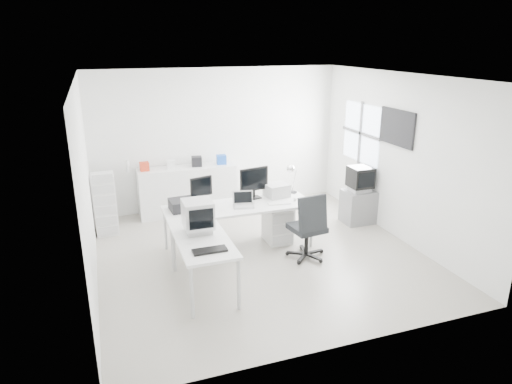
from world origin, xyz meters
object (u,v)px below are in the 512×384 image
object	(u,v)px
drawer_pedestal	(277,224)
office_chair	(307,225)
crt_tv	(360,179)
inkjet_printer	(185,204)
lcd_monitor_large	(254,183)
side_desk	(204,264)
lcd_monitor_small	(201,190)
sideboard	(188,190)
main_desk	(239,227)
laser_printer	(277,190)
tv_cabinet	(358,206)
laptop	(243,200)
crt_monitor	(198,216)
filing_cabinet	(105,204)

from	to	relation	value
drawer_pedestal	office_chair	bearing A→B (deg)	-74.53
drawer_pedestal	crt_tv	bearing A→B (deg)	9.43
inkjet_printer	office_chair	distance (m)	1.94
lcd_monitor_large	side_desk	bearing A→B (deg)	-142.26
side_desk	crt_tv	distance (m)	3.64
lcd_monitor_small	sideboard	size ratio (longest dim) A/B	0.25
main_desk	laser_printer	world-z (taller)	laser_printer
lcd_monitor_small	lcd_monitor_large	world-z (taller)	lcd_monitor_large
tv_cabinet	crt_tv	world-z (taller)	crt_tv
inkjet_printer	laser_printer	bearing A→B (deg)	0.70
laptop	crt_tv	distance (m)	2.45
lcd_monitor_large	laptop	xyz separation A→B (m)	(-0.30, -0.35, -0.15)
laptop	lcd_monitor_small	bearing A→B (deg)	161.65
office_chair	tv_cabinet	size ratio (longest dim) A/B	1.78
drawer_pedestal	lcd_monitor_small	world-z (taller)	lcd_monitor_small
lcd_monitor_large	office_chair	world-z (taller)	lcd_monitor_large
drawer_pedestal	tv_cabinet	distance (m)	1.79
drawer_pedestal	lcd_monitor_small	distance (m)	1.44
office_chair	crt_monitor	bearing A→B (deg)	178.22
lcd_monitor_large	filing_cabinet	size ratio (longest dim) A/B	0.50
main_desk	tv_cabinet	distance (m)	2.49
inkjet_printer	crt_monitor	xyz separation A→B (m)	(0.00, -0.95, 0.16)
side_desk	sideboard	world-z (taller)	sideboard
laptop	filing_cabinet	world-z (taller)	filing_cabinet
side_desk	filing_cabinet	xyz separation A→B (m)	(-1.19, 2.50, 0.17)
laptop	filing_cabinet	bearing A→B (deg)	156.24
crt_tv	filing_cabinet	distance (m)	4.63
laptop	main_desk	bearing A→B (deg)	128.47
main_desk	inkjet_printer	size ratio (longest dim) A/B	5.06
office_chair	lcd_monitor_large	bearing A→B (deg)	113.42
side_desk	crt_monitor	xyz separation A→B (m)	(0.00, 0.25, 0.62)
office_chair	laptop	bearing A→B (deg)	138.42
drawer_pedestal	laptop	bearing A→B (deg)	-167.01
tv_cabinet	drawer_pedestal	bearing A→B (deg)	-170.57
tv_cabinet	crt_tv	distance (m)	0.54
lcd_monitor_large	inkjet_printer	bearing A→B (deg)	176.50
inkjet_printer	sideboard	distance (m)	1.86
lcd_monitor_large	laptop	world-z (taller)	lcd_monitor_large
crt_monitor	filing_cabinet	size ratio (longest dim) A/B	0.45
drawer_pedestal	inkjet_printer	xyz separation A→B (m)	(-1.55, 0.05, 0.53)
side_desk	inkjet_printer	bearing A→B (deg)	90.00
main_desk	inkjet_printer	distance (m)	0.97
inkjet_printer	lcd_monitor_large	size ratio (longest dim) A/B	0.88
drawer_pedestal	sideboard	world-z (taller)	sideboard
lcd_monitor_large	tv_cabinet	xyz separation A→B (m)	(2.11, 0.09, -0.71)
drawer_pedestal	crt_tv	distance (m)	1.87
crt_tv	filing_cabinet	size ratio (longest dim) A/B	0.46
main_desk	side_desk	xyz separation A→B (m)	(-0.85, -1.10, 0.00)
office_chair	filing_cabinet	world-z (taller)	office_chair
inkjet_printer	filing_cabinet	world-z (taller)	filing_cabinet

